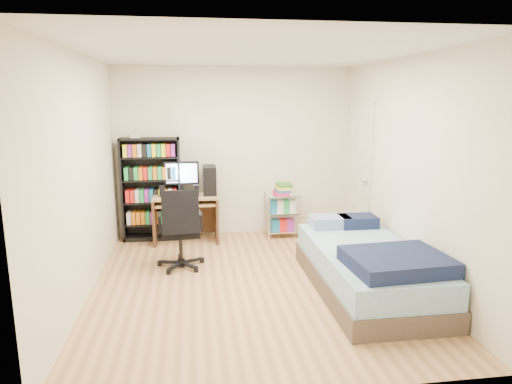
{
  "coord_description": "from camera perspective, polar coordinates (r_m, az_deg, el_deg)",
  "views": [
    {
      "loc": [
        -0.62,
        -4.78,
        2.05
      ],
      "look_at": [
        0.09,
        0.4,
        0.96
      ],
      "focal_mm": 32.0,
      "sensor_mm": 36.0,
      "label": 1
    }
  ],
  "objects": [
    {
      "name": "room",
      "position": [
        4.89,
        -0.46,
        2.3
      ],
      "size": [
        3.58,
        4.08,
        2.58
      ],
      "color": "tan",
      "rests_on": "ground"
    },
    {
      "name": "media_shelf",
      "position": [
        6.77,
        -12.94,
        0.49
      ],
      "size": [
        0.84,
        0.28,
        1.55
      ],
      "color": "black",
      "rests_on": "room"
    },
    {
      "name": "computer_desk",
      "position": [
        6.64,
        -8.01,
        -0.81
      ],
      "size": [
        0.92,
        0.53,
        1.16
      ],
      "color": "#A08052",
      "rests_on": "room"
    },
    {
      "name": "office_chair",
      "position": [
        5.65,
        -9.39,
        -6.29
      ],
      "size": [
        0.64,
        0.64,
        1.0
      ],
      "rotation": [
        0.0,
        0.0,
        0.08
      ],
      "color": "black",
      "rests_on": "room"
    },
    {
      "name": "wire_cart",
      "position": [
        6.8,
        3.33,
        -1.32
      ],
      "size": [
        0.5,
        0.37,
        0.8
      ],
      "rotation": [
        0.0,
        0.0,
        0.03
      ],
      "color": "silver",
      "rests_on": "room"
    },
    {
      "name": "bed",
      "position": [
        5.1,
        13.82,
        -9.1
      ],
      "size": [
        1.07,
        2.14,
        0.61
      ],
      "color": "brown",
      "rests_on": "room"
    },
    {
      "name": "door",
      "position": [
        6.65,
        12.91,
        2.33
      ],
      "size": [
        0.12,
        0.8,
        2.0
      ],
      "color": "silver",
      "rests_on": "room"
    }
  ]
}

